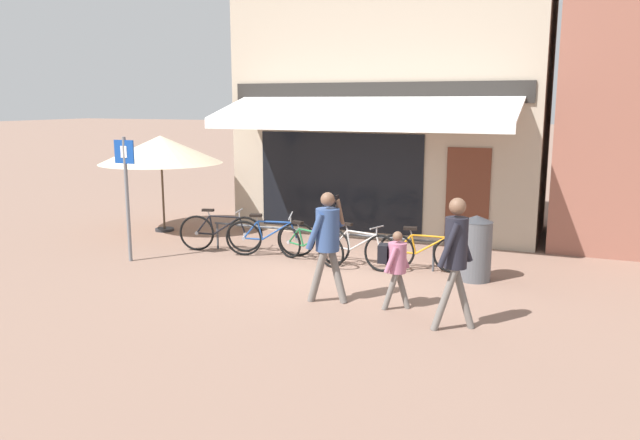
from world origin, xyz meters
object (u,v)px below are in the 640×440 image
(bicycle_orange, at_px, (424,252))
(pedestrian_adult, at_px, (328,235))
(pedestrian_child, at_px, (395,261))
(parking_sign, at_px, (126,186))
(bicycle_black, at_px, (221,232))
(bicycle_blue, at_px, (270,237))
(pedestrian_second_adult, at_px, (456,248))
(litter_bin, at_px, (475,248))
(cafe_parasol, at_px, (161,150))
(bicycle_silver, at_px, (357,248))
(bicycle_green, at_px, (309,245))

(bicycle_orange, xyz_separation_m, pedestrian_adult, (-0.95, -2.30, 0.68))
(pedestrian_child, distance_m, parking_sign, 5.60)
(bicycle_black, height_order, bicycle_blue, bicycle_blue)
(pedestrian_adult, bearing_deg, parking_sign, 178.61)
(pedestrian_second_adult, height_order, litter_bin, pedestrian_second_adult)
(cafe_parasol, bearing_deg, parking_sign, -66.47)
(bicycle_orange, distance_m, cafe_parasol, 6.84)
(bicycle_black, relative_size, bicycle_orange, 1.02)
(pedestrian_adult, height_order, pedestrian_second_adult, pedestrian_second_adult)
(bicycle_silver, height_order, pedestrian_second_adult, pedestrian_second_adult)
(bicycle_green, xyz_separation_m, pedestrian_adult, (1.21, -2.06, 0.70))
(bicycle_blue, xyz_separation_m, litter_bin, (4.01, -0.13, 0.18))
(cafe_parasol, bearing_deg, pedestrian_adult, -31.91)
(pedestrian_child, height_order, litter_bin, pedestrian_child)
(bicycle_blue, distance_m, pedestrian_adult, 3.13)
(bicycle_black, distance_m, cafe_parasol, 3.06)
(bicycle_orange, height_order, litter_bin, litter_bin)
(pedestrian_child, bearing_deg, cafe_parasol, 145.52)
(bicycle_black, bearing_deg, litter_bin, -17.32)
(bicycle_blue, bearing_deg, pedestrian_child, -51.54)
(bicycle_blue, bearing_deg, bicycle_orange, -15.83)
(bicycle_green, xyz_separation_m, pedestrian_second_adult, (3.21, -2.49, 0.77))
(bicycle_black, distance_m, bicycle_blue, 1.15)
(bicycle_blue, bearing_deg, pedestrian_adult, -63.74)
(litter_bin, bearing_deg, bicycle_green, -179.51)
(parking_sign, bearing_deg, pedestrian_adult, -10.92)
(pedestrian_adult, bearing_deg, bicycle_blue, 143.30)
(bicycle_silver, xyz_separation_m, pedestrian_adult, (0.25, -2.08, 0.68))
(bicycle_silver, distance_m, pedestrian_second_adult, 3.46)
(pedestrian_child, relative_size, pedestrian_second_adult, 0.66)
(pedestrian_second_adult, relative_size, parking_sign, 0.76)
(litter_bin, distance_m, cafe_parasol, 7.75)
(pedestrian_child, distance_m, cafe_parasol, 7.56)
(bicycle_black, xyz_separation_m, bicycle_orange, (4.22, 0.07, -0.03))
(pedestrian_child, bearing_deg, bicycle_orange, 85.00)
(bicycle_black, height_order, pedestrian_adult, pedestrian_adult)
(parking_sign, bearing_deg, litter_bin, 10.90)
(litter_bin, bearing_deg, bicycle_blue, 178.17)
(bicycle_blue, relative_size, parking_sign, 0.73)
(pedestrian_second_adult, relative_size, litter_bin, 1.60)
(bicycle_silver, distance_m, litter_bin, 2.16)
(cafe_parasol, bearing_deg, bicycle_blue, -20.13)
(bicycle_blue, xyz_separation_m, bicycle_silver, (1.87, -0.13, -0.02))
(bicycle_black, relative_size, parking_sign, 0.71)
(bicycle_orange, relative_size, pedestrian_child, 1.40)
(parking_sign, bearing_deg, bicycle_green, 20.23)
(bicycle_blue, height_order, bicycle_silver, bicycle_blue)
(bicycle_black, xyz_separation_m, pedestrian_second_adult, (5.27, -2.67, 0.73))
(pedestrian_adult, height_order, litter_bin, pedestrian_adult)
(bicycle_blue, bearing_deg, bicycle_green, -27.17)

